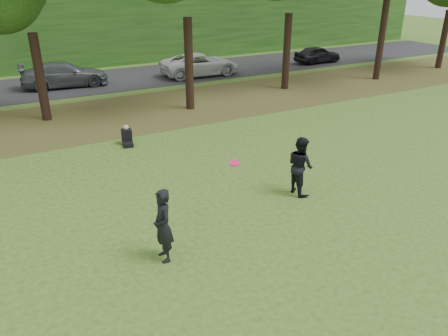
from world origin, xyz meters
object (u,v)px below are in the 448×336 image
(player_left, at_px, (163,226))
(frisbee, at_px, (235,163))
(seated_person, at_px, (127,137))
(player_right, at_px, (300,166))

(player_left, height_order, frisbee, frisbee)
(player_left, bearing_deg, seated_person, 171.75)
(frisbee, bearing_deg, player_left, -164.00)
(player_left, xyz_separation_m, frisbee, (2.40, 0.69, 0.92))
(player_right, distance_m, frisbee, 3.01)
(seated_person, bearing_deg, player_right, -52.14)
(frisbee, xyz_separation_m, seated_person, (-0.83, 7.61, -1.57))
(player_right, bearing_deg, seated_person, 29.25)
(player_left, xyz_separation_m, player_right, (5.20, 1.32, -0.00))
(seated_person, bearing_deg, player_left, -90.35)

